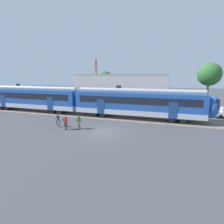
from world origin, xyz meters
The scene contains 9 objects.
ground_plane centered at (0.00, 0.00, 0.00)m, with size 160.00×160.00×0.00m, color #424247.
track_bed centered at (-8.75, 7.41, 0.01)m, with size 80.00×4.40×0.01m, color slate.
commuter_train centered at (-6.26, 7.41, 2.25)m, with size 38.05×3.07×4.73m.
pedestrian_navy centered at (-5.98, 0.24, 0.96)m, with size 0.71×0.48×1.67m.
pedestrian_red centered at (-4.56, -0.41, 0.99)m, with size 0.63×0.55×1.67m.
pedestrian_green centered at (-3.18, 0.29, 0.99)m, with size 0.50×0.68×1.67m.
background_building centered at (-2.40, 15.82, 3.21)m, with size 17.45×5.00×9.20m.
street_tree_right centered at (13.01, 17.43, 6.32)m, with size 3.98×3.98×8.34m.
street_tree_left centered at (-6.63, 18.35, 5.54)m, with size 3.01×3.01×7.09m.
Camera 1 is at (6.55, -17.17, 6.08)m, focal length 28.00 mm.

